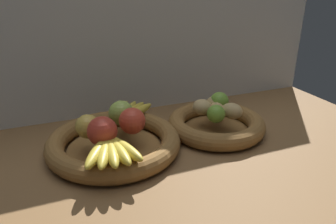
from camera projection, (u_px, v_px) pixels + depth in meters
ground_plane at (175, 146)px, 97.22cm from camera, size 140.00×90.00×3.00cm
back_wall at (143, 34)px, 111.49cm from camera, size 140.00×3.00×55.00cm
fruit_bowl_left at (114, 143)px, 90.75cm from camera, size 37.99×37.99×5.37cm
fruit_bowl_right at (216, 124)px, 102.09cm from camera, size 30.92×30.92×5.37cm
apple_red_right at (133, 122)px, 88.16cm from camera, size 7.49×7.49×7.49cm
apple_golden_left at (88, 126)px, 86.30cm from camera, size 6.65×6.65×6.65cm
apple_green_back at (121, 113)px, 93.79cm from camera, size 7.42×7.42×7.42cm
apple_red_front at (102, 131)px, 82.21cm from camera, size 7.86×7.86×7.86cm
banana_bunch_front at (111, 150)px, 77.82cm from camera, size 15.57×16.63×3.17cm
banana_bunch_back at (130, 112)px, 100.57cm from camera, size 14.91×16.89×2.73cm
potato_back at (216, 103)px, 104.64cm from camera, size 6.81×7.18×4.79cm
potato_large at (217, 110)px, 100.12cm from camera, size 5.58×6.99×4.33cm
potato_oblong at (202, 107)px, 101.20cm from camera, size 8.16×8.29×5.01cm
potato_small at (232, 111)px, 98.28cm from camera, size 8.16×8.41×5.03cm
lime_near at (216, 114)px, 95.53cm from camera, size 5.55×5.55×5.55cm
lime_far at (219, 101)px, 104.27cm from camera, size 6.18×6.18×6.18cm
chili_pepper at (225, 113)px, 100.31cm from camera, size 10.94×6.76×2.30cm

